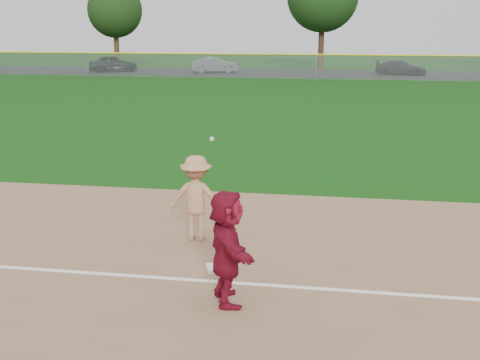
% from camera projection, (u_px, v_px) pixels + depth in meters
% --- Properties ---
extents(ground, '(160.00, 160.00, 0.00)m').
position_uv_depth(ground, '(227.00, 266.00, 11.43)').
color(ground, '#0F400C').
rests_on(ground, ground).
extents(foul_line, '(60.00, 0.10, 0.01)m').
position_uv_depth(foul_line, '(219.00, 282.00, 10.66)').
color(foul_line, white).
rests_on(foul_line, infield_dirt).
extents(parking_asphalt, '(120.00, 10.00, 0.01)m').
position_uv_depth(parking_asphalt, '(318.00, 73.00, 55.35)').
color(parking_asphalt, black).
rests_on(parking_asphalt, ground).
extents(first_base, '(0.48, 0.48, 0.08)m').
position_uv_depth(first_base, '(217.00, 268.00, 11.16)').
color(first_base, white).
rests_on(first_base, infield_dirt).
extents(base_runner, '(1.15, 1.86, 1.91)m').
position_uv_depth(base_runner, '(227.00, 247.00, 9.67)').
color(base_runner, maroon).
rests_on(base_runner, infield_dirt).
extents(car_left, '(4.91, 3.57, 1.55)m').
position_uv_depth(car_left, '(113.00, 63.00, 57.08)').
color(car_left, black).
rests_on(car_left, parking_asphalt).
extents(car_mid, '(4.48, 2.49, 1.40)m').
position_uv_depth(car_mid, '(215.00, 65.00, 56.10)').
color(car_mid, '#5B5E63').
rests_on(car_mid, parking_asphalt).
extents(car_right, '(4.67, 2.35, 1.30)m').
position_uv_depth(car_right, '(401.00, 68.00, 53.49)').
color(car_right, black).
rests_on(car_right, parking_asphalt).
extents(first_base_play, '(1.19, 1.11, 2.36)m').
position_uv_depth(first_base_play, '(197.00, 198.00, 12.55)').
color(first_base_play, '#A3A3A5').
rests_on(first_base_play, infield_dirt).
extents(outfield_fence, '(110.00, 0.12, 110.00)m').
position_uv_depth(outfield_fence, '(316.00, 55.00, 49.12)').
color(outfield_fence, '#999EA0').
rests_on(outfield_fence, ground).
extents(tree_1, '(5.80, 5.80, 8.75)m').
position_uv_depth(tree_1, '(115.00, 10.00, 64.01)').
color(tree_1, '#3E2A16').
rests_on(tree_1, ground).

